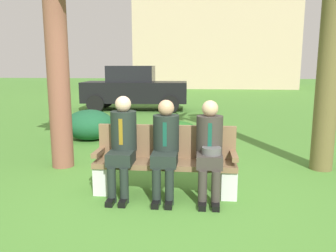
{
  "coord_description": "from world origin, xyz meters",
  "views": [
    {
      "loc": [
        0.48,
        -4.19,
        1.7
      ],
      "look_at": [
        0.01,
        0.47,
        0.85
      ],
      "focal_mm": 35.92,
      "sensor_mm": 36.0,
      "label": 1
    }
  ],
  "objects_px": {
    "seated_man_left": "(122,141)",
    "shrub_mid_lawn": "(175,139)",
    "seated_man_right": "(210,145)",
    "parked_car_near": "(135,88)",
    "building_backdrop": "(215,6)",
    "park_bench": "(165,162)",
    "shrub_near_bench": "(90,125)",
    "seated_man_middle": "(165,144)"
  },
  "relations": [
    {
      "from": "seated_man_left",
      "to": "shrub_mid_lawn",
      "type": "xyz_separation_m",
      "value": [
        0.53,
        1.95,
        -0.39
      ]
    },
    {
      "from": "seated_man_right",
      "to": "parked_car_near",
      "type": "relative_size",
      "value": 0.32
    },
    {
      "from": "shrub_mid_lawn",
      "to": "parked_car_near",
      "type": "relative_size",
      "value": 0.27
    },
    {
      "from": "seated_man_left",
      "to": "seated_man_right",
      "type": "bearing_deg",
      "value": -0.53
    },
    {
      "from": "shrub_mid_lawn",
      "to": "building_backdrop",
      "type": "relative_size",
      "value": 0.09
    },
    {
      "from": "seated_man_right",
      "to": "parked_car_near",
      "type": "distance_m",
      "value": 8.9
    },
    {
      "from": "park_bench",
      "to": "seated_man_right",
      "type": "distance_m",
      "value": 0.66
    },
    {
      "from": "shrub_near_bench",
      "to": "parked_car_near",
      "type": "xyz_separation_m",
      "value": [
        0.01,
        5.28,
        0.49
      ]
    },
    {
      "from": "park_bench",
      "to": "seated_man_right",
      "type": "height_order",
      "value": "seated_man_right"
    },
    {
      "from": "parked_car_near",
      "to": "shrub_mid_lawn",
      "type": "bearing_deg",
      "value": -72.48
    },
    {
      "from": "seated_man_left",
      "to": "building_backdrop",
      "type": "relative_size",
      "value": 0.1
    },
    {
      "from": "seated_man_middle",
      "to": "shrub_mid_lawn",
      "type": "relative_size",
      "value": 1.16
    },
    {
      "from": "seated_man_middle",
      "to": "building_backdrop",
      "type": "relative_size",
      "value": 0.1
    },
    {
      "from": "seated_man_middle",
      "to": "seated_man_left",
      "type": "bearing_deg",
      "value": 179.54
    },
    {
      "from": "seated_man_left",
      "to": "seated_man_right",
      "type": "relative_size",
      "value": 1.04
    },
    {
      "from": "seated_man_left",
      "to": "seated_man_right",
      "type": "xyz_separation_m",
      "value": [
        1.13,
        -0.01,
        -0.03
      ]
    },
    {
      "from": "seated_man_left",
      "to": "parked_car_near",
      "type": "bearing_deg",
      "value": 100.22
    },
    {
      "from": "seated_man_right",
      "to": "building_backdrop",
      "type": "height_order",
      "value": "building_backdrop"
    },
    {
      "from": "shrub_near_bench",
      "to": "parked_car_near",
      "type": "distance_m",
      "value": 5.3
    },
    {
      "from": "seated_man_right",
      "to": "shrub_mid_lawn",
      "type": "distance_m",
      "value": 2.08
    },
    {
      "from": "seated_man_left",
      "to": "building_backdrop",
      "type": "xyz_separation_m",
      "value": [
        1.92,
        23.32,
        5.48
      ]
    },
    {
      "from": "seated_man_middle",
      "to": "building_backdrop",
      "type": "distance_m",
      "value": 24.0
    },
    {
      "from": "seated_man_right",
      "to": "shrub_mid_lawn",
      "type": "xyz_separation_m",
      "value": [
        -0.59,
        1.96,
        -0.36
      ]
    },
    {
      "from": "seated_man_left",
      "to": "parked_car_near",
      "type": "xyz_separation_m",
      "value": [
        -1.53,
        8.48,
        0.11
      ]
    },
    {
      "from": "shrub_near_bench",
      "to": "building_backdrop",
      "type": "bearing_deg",
      "value": 80.24
    },
    {
      "from": "park_bench",
      "to": "shrub_near_bench",
      "type": "bearing_deg",
      "value": 124.14
    },
    {
      "from": "seated_man_middle",
      "to": "shrub_mid_lawn",
      "type": "distance_m",
      "value": 1.99
    },
    {
      "from": "seated_man_left",
      "to": "shrub_mid_lawn",
      "type": "height_order",
      "value": "seated_man_left"
    },
    {
      "from": "seated_man_left",
      "to": "seated_man_right",
      "type": "distance_m",
      "value": 1.13
    },
    {
      "from": "building_backdrop",
      "to": "shrub_near_bench",
      "type": "bearing_deg",
      "value": -99.76
    },
    {
      "from": "seated_man_middle",
      "to": "parked_car_near",
      "type": "height_order",
      "value": "parked_car_near"
    },
    {
      "from": "seated_man_right",
      "to": "parked_car_near",
      "type": "bearing_deg",
      "value": 107.38
    },
    {
      "from": "park_bench",
      "to": "parked_car_near",
      "type": "distance_m",
      "value": 8.62
    },
    {
      "from": "seated_man_middle",
      "to": "seated_man_right",
      "type": "xyz_separation_m",
      "value": [
        0.56,
        -0.01,
        -0.0
      ]
    },
    {
      "from": "park_bench",
      "to": "seated_man_middle",
      "type": "xyz_separation_m",
      "value": [
        0.01,
        -0.13,
        0.29
      ]
    },
    {
      "from": "park_bench",
      "to": "shrub_near_bench",
      "type": "height_order",
      "value": "park_bench"
    },
    {
      "from": "park_bench",
      "to": "seated_man_left",
      "type": "relative_size",
      "value": 1.43
    },
    {
      "from": "park_bench",
      "to": "seated_man_right",
      "type": "relative_size",
      "value": 1.48
    },
    {
      "from": "shrub_mid_lawn",
      "to": "seated_man_middle",
      "type": "bearing_deg",
      "value": -89.12
    },
    {
      "from": "shrub_near_bench",
      "to": "shrub_mid_lawn",
      "type": "height_order",
      "value": "shrub_near_bench"
    },
    {
      "from": "seated_man_middle",
      "to": "shrub_mid_lawn",
      "type": "bearing_deg",
      "value": 90.88
    },
    {
      "from": "seated_man_right",
      "to": "parked_car_near",
      "type": "height_order",
      "value": "parked_car_near"
    }
  ]
}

